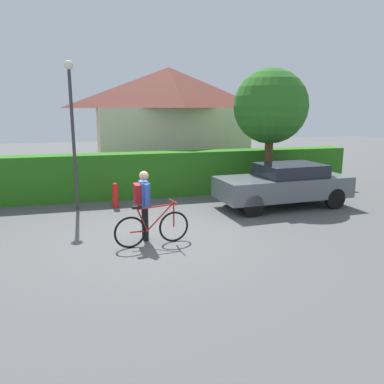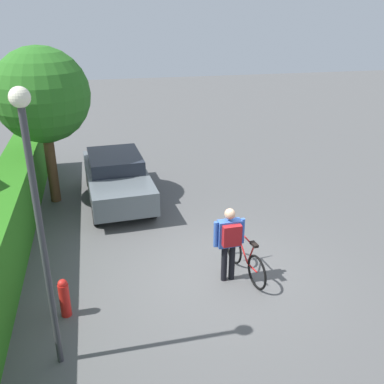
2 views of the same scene
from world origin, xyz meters
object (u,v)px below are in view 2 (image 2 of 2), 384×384
(street_lamp, at_px, (36,203))
(parked_car_near, at_px, (117,177))
(person_rider, at_px, (230,238))
(fire_hydrant, at_px, (64,297))
(tree_kerbside, at_px, (42,96))
(bicycle, at_px, (245,258))

(street_lamp, bearing_deg, parked_car_near, -12.14)
(parked_car_near, relative_size, street_lamp, 0.96)
(person_rider, distance_m, fire_hydrant, 3.47)
(tree_kerbside, bearing_deg, person_rider, -143.20)
(bicycle, xyz_separation_m, fire_hydrant, (-0.57, 3.81, 0.00))
(street_lamp, distance_m, tree_kerbside, 6.88)
(person_rider, height_order, fire_hydrant, person_rider)
(parked_car_near, distance_m, tree_kerbside, 3.12)
(person_rider, relative_size, street_lamp, 0.37)
(street_lamp, relative_size, tree_kerbside, 0.99)
(street_lamp, xyz_separation_m, fire_hydrant, (1.19, -0.05, -2.50))
(parked_car_near, relative_size, fire_hydrant, 5.42)
(tree_kerbside, xyz_separation_m, fire_hydrant, (-5.66, -0.53, -2.80))
(bicycle, bearing_deg, parked_car_near, 27.39)
(parked_car_near, relative_size, tree_kerbside, 0.96)
(bicycle, bearing_deg, tree_kerbside, 40.41)
(fire_hydrant, bearing_deg, person_rider, -82.91)
(person_rider, height_order, tree_kerbside, tree_kerbside)
(tree_kerbside, bearing_deg, fire_hydrant, -174.64)
(parked_car_near, height_order, tree_kerbside, tree_kerbside)
(person_rider, xyz_separation_m, fire_hydrant, (-0.42, 3.39, -0.62))
(person_rider, distance_m, tree_kerbside, 6.90)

